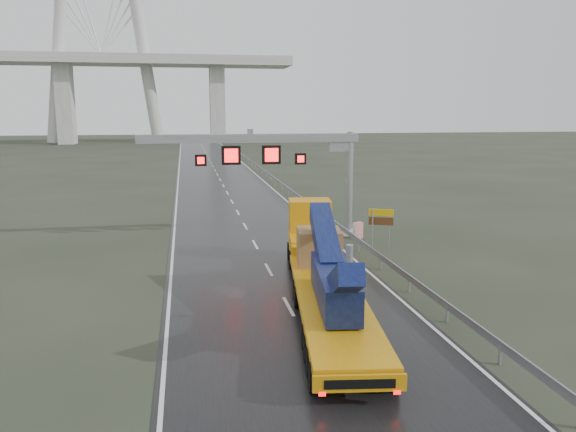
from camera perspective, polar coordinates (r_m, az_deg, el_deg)
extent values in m
plane|color=#292F21|center=(21.64, 2.02, -12.75)|extent=(400.00, 400.00, 0.00)
cube|color=black|center=(60.16, -6.19, 2.34)|extent=(11.00, 200.00, 0.02)
cube|color=#A0A09C|center=(39.94, 6.15, -1.65)|extent=(1.20, 1.20, 0.30)
cylinder|color=gray|center=(39.36, 6.25, 3.27)|extent=(0.48, 0.48, 7.20)
cube|color=gray|center=(37.69, -3.85, 7.87)|extent=(14.80, 0.55, 0.55)
cube|color=gray|center=(38.89, 5.19, 7.19)|extent=(1.40, 0.35, 0.90)
cube|color=gray|center=(37.67, -3.86, 8.55)|extent=(0.35, 0.35, 0.35)
cube|color=black|center=(37.58, -5.80, 6.15)|extent=(1.25, 0.25, 1.25)
cube|color=#FF0C0C|center=(37.44, -5.78, 6.13)|extent=(0.90, 0.02, 0.90)
cube|color=black|center=(37.89, -1.71, 6.24)|extent=(1.25, 0.25, 1.25)
cube|color=#FF0C0C|center=(37.75, -1.67, 6.22)|extent=(0.90, 0.02, 0.90)
cube|color=black|center=(37.49, -8.86, 5.61)|extent=(0.75, 0.25, 0.75)
cube|color=#FF0C0C|center=(37.35, -8.85, 5.59)|extent=(0.54, 0.02, 0.54)
cube|color=black|center=(38.27, 1.27, 5.83)|extent=(0.75, 0.25, 0.75)
cube|color=#FF0C0C|center=(38.13, 1.32, 5.81)|extent=(0.54, 0.02, 0.54)
cube|color=#A0A09C|center=(162.33, -21.68, 10.53)|extent=(4.00, 6.00, 21.00)
cube|color=#A0A09C|center=(159.68, -7.20, 11.19)|extent=(4.00, 6.00, 21.00)
cube|color=#C8990B|center=(23.22, 4.38, -8.46)|extent=(4.42, 13.56, 0.33)
cube|color=#C8990B|center=(17.09, 7.28, -16.50)|extent=(2.75, 0.48, 0.52)
cube|color=black|center=(17.03, 7.32, -16.60)|extent=(2.08, 0.30, 0.29)
cube|color=#FF0505|center=(17.02, 3.49, -17.63)|extent=(0.21, 0.07, 0.11)
cube|color=#FF0505|center=(17.38, 11.02, -17.19)|extent=(0.21, 0.07, 0.11)
cube|color=#C8990B|center=(29.84, 2.73, -3.37)|extent=(2.61, 1.46, 0.48)
cube|color=#C8990B|center=(31.37, 2.47, -3.12)|extent=(2.83, 3.16, 1.14)
cube|color=#C8990B|center=(32.79, 2.22, -0.47)|extent=(2.61, 2.20, 2.47)
cube|color=black|center=(33.69, 2.08, 0.32)|extent=(2.18, 0.34, 1.14)
cube|color=#111350|center=(22.04, 4.72, -7.05)|extent=(2.08, 5.84, 1.33)
cube|color=#111350|center=(24.94, 3.78, -2.23)|extent=(1.64, 5.32, 2.43)
cube|color=#111350|center=(19.54, 5.66, -6.75)|extent=(1.35, 3.85, 2.30)
cylinder|color=gray|center=(21.88, 6.24, -4.87)|extent=(0.32, 0.32, 1.52)
cube|color=olive|center=(27.66, 3.16, -3.12)|extent=(2.36, 2.36, 1.71)
cylinder|color=black|center=(19.48, 5.95, -14.02)|extent=(2.86, 1.31, 0.95)
cylinder|color=black|center=(25.63, 3.71, -7.84)|extent=(2.86, 1.31, 0.95)
cylinder|color=black|center=(32.99, 2.22, -3.54)|extent=(2.69, 1.38, 1.05)
cylinder|color=gray|center=(35.46, 8.56, -1.34)|extent=(0.09, 0.09, 2.63)
cylinder|color=gray|center=(35.82, 10.22, -1.27)|extent=(0.09, 0.09, 2.63)
cube|color=yellow|center=(35.44, 9.45, 0.35)|extent=(1.43, 0.68, 0.44)
cube|color=brown|center=(35.54, 9.42, -0.52)|extent=(1.43, 0.68, 0.49)
cube|color=red|center=(38.67, 7.10, -1.46)|extent=(0.74, 0.58, 1.11)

